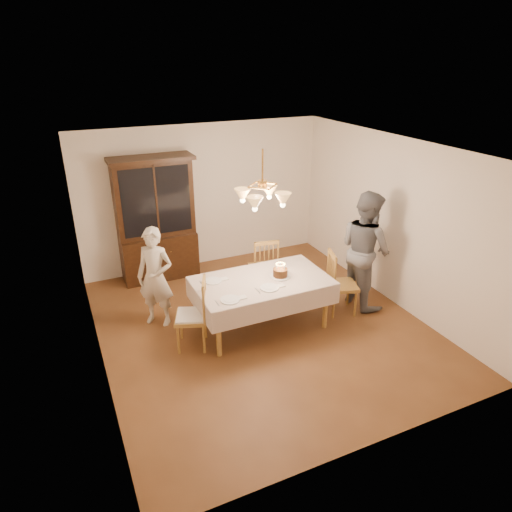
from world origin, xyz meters
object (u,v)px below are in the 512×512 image
dining_table (262,285)px  elderly_woman (155,277)px  china_hutch (156,221)px  birthday_cake (280,273)px  chair_far_side (264,269)px

dining_table → elderly_woman: size_ratio=1.27×
china_hutch → birthday_cake: bearing=-61.5°
china_hutch → chair_far_side: bearing=-43.3°
chair_far_side → china_hutch: bearing=136.7°
birthday_cake → elderly_woman: bearing=155.4°
dining_table → birthday_cake: bearing=-3.3°
chair_far_side → elderly_woman: elderly_woman is taller
dining_table → elderly_woman: 1.54m
dining_table → china_hutch: (-0.95, 2.25, 0.36)m
china_hutch → chair_far_side: china_hutch is taller
china_hutch → dining_table: bearing=-67.1°
birthday_cake → china_hutch: bearing=118.5°
chair_far_side → dining_table: bearing=-116.8°
elderly_woman → birthday_cake: (1.63, -0.75, 0.07)m
dining_table → china_hutch: 2.47m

